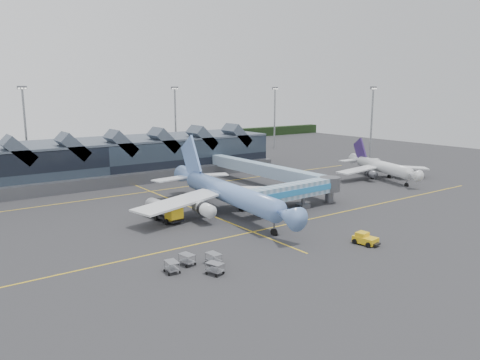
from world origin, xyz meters
TOP-DOWN VIEW (x-y plane):
  - ground at (0.00, 0.00)m, footprint 260.00×260.00m
  - taxi_stripes at (0.00, 10.00)m, footprint 120.00×60.00m
  - tree_line_far at (0.00, 110.00)m, footprint 260.00×4.00m
  - terminal at (-5.07, 47.35)m, footprint 90.00×22.25m
  - light_masts at (21.00, 62.80)m, footprint 132.40×42.56m
  - main_airliner at (3.06, 3.58)m, footprint 34.86×40.29m
  - regional_jet at (52.31, 8.46)m, footprint 23.73×26.57m
  - jet_bridge at (15.37, -1.90)m, footprint 23.06×4.31m
  - fuel_truck at (-7.96, 6.47)m, footprint 3.26×9.39m
  - pushback_tug at (9.36, -21.86)m, footprint 2.72×3.87m
  - baggage_carts at (-14.67, -15.97)m, footprint 6.97×6.76m

SIDE VIEW (x-z plane):
  - ground at x=0.00m, z-range 0.00..0.00m
  - taxi_stripes at x=0.00m, z-range 0.00..0.01m
  - pushback_tug at x=9.36m, z-range -0.08..1.53m
  - baggage_carts at x=-14.67m, z-range 0.09..1.50m
  - fuel_truck at x=-7.96m, z-range 0.19..3.31m
  - tree_line_far at x=0.00m, z-range 0.00..4.00m
  - regional_jet at x=52.31m, z-range -1.71..7.64m
  - jet_bridge at x=15.37m, z-range 0.94..6.03m
  - main_airliner at x=3.06m, z-range -2.67..10.27m
  - terminal at x=-5.07m, z-range -1.38..11.14m
  - light_masts at x=21.00m, z-range 1.26..23.71m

